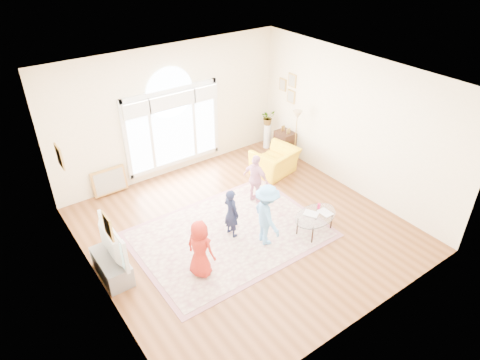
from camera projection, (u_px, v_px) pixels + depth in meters
ground at (244, 229)px, 8.99m from camera, size 6.00×6.00×0.00m
room_shell at (175, 115)px, 10.11m from camera, size 6.00×6.00×6.00m
area_rug at (230, 234)px, 8.81m from camera, size 3.60×2.60×0.02m
rug_border at (230, 234)px, 8.81m from camera, size 3.80×2.80×0.01m
tv_console at (112, 266)px, 7.72m from camera, size 0.45×1.00×0.42m
television at (107, 243)px, 7.44m from camera, size 0.18×1.16×0.67m
coffee_table at (315, 216)px, 8.69m from camera, size 1.14×0.83×0.54m
armchair at (275, 161)px, 10.74m from camera, size 1.19×1.09×0.67m
side_cabinet at (285, 144)px, 11.53m from camera, size 0.40×0.50×0.70m
floor_lamp at (297, 119)px, 10.61m from camera, size 0.26×0.26×1.51m
plant_pedestal at (267, 136)px, 11.94m from camera, size 0.20×0.20×0.70m
potted_plant at (268, 117)px, 11.64m from camera, size 0.38×0.33×0.42m
leaning_picture at (112, 194)px, 10.11m from camera, size 0.80×0.14×0.62m
child_red at (200, 249)px, 7.55m from camera, size 0.57×0.66×1.15m
child_navy at (231, 213)px, 8.52m from camera, size 0.29×0.41×1.07m
child_pink at (256, 179)px, 9.51m from camera, size 0.44×0.73×1.17m
child_blue at (267, 215)px, 8.26m from camera, size 0.64×0.92×1.31m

